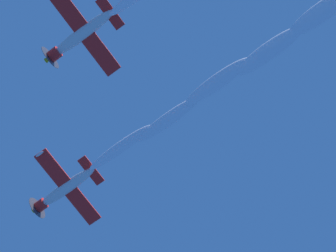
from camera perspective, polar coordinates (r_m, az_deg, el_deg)
name	(u,v)px	position (r m, az deg, el deg)	size (l,w,h in m)	color
airplane_lead	(64,189)	(75.98, -8.11, -4.91)	(8.23, 9.08, 2.62)	silver
airplane_left_wingman	(81,35)	(69.08, -6.86, 7.09)	(8.23, 9.08, 2.63)	silver
smoke_trail_lead	(277,43)	(70.73, 8.53, 6.45)	(34.86, 17.41, 2.89)	white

